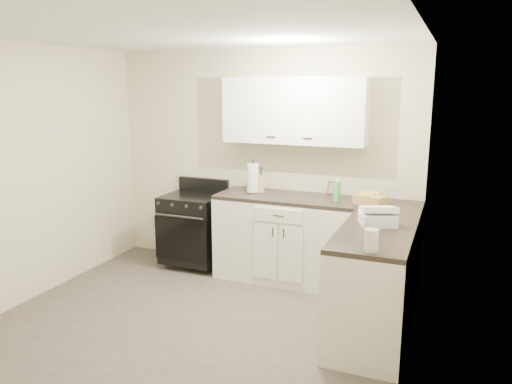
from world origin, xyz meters
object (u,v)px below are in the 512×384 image
at_px(knife_block, 259,184).
at_px(paper_towel, 253,178).
at_px(countertop_grill, 378,219).
at_px(stove, 193,228).
at_px(wicker_basket, 371,200).

bearing_deg(knife_block, paper_towel, -137.26).
height_order(knife_block, countertop_grill, knife_block).
distance_m(knife_block, countertop_grill, 1.65).
bearing_deg(knife_block, stove, -156.10).
relative_size(stove, countertop_grill, 2.76).
bearing_deg(countertop_grill, wicker_basket, 81.91).
distance_m(knife_block, wicker_basket, 1.26).
relative_size(knife_block, countertop_grill, 0.69).
bearing_deg(knife_block, wicker_basket, 11.90).
xyz_separation_m(paper_towel, countertop_grill, (1.48, -0.80, -0.11)).
height_order(stove, paper_towel, paper_towel).
distance_m(stove, wicker_basket, 2.12).
distance_m(paper_towel, countertop_grill, 1.69).
height_order(stove, knife_block, knife_block).
xyz_separation_m(stove, countertop_grill, (2.22, -0.75, 0.53)).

